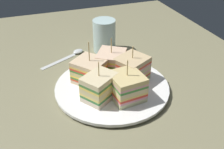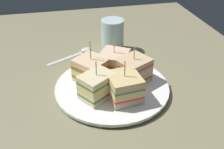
# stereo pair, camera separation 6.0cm
# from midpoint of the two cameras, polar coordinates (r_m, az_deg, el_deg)

# --- Properties ---
(ground_plane) EXTENTS (1.17, 0.86, 0.02)m
(ground_plane) POSITION_cam_midpoint_polar(r_m,az_deg,el_deg) (0.63, 2.73, -4.05)
(ground_plane) COLOR #7C7657
(plate) EXTENTS (0.27, 0.27, 0.01)m
(plate) POSITION_cam_midpoint_polar(r_m,az_deg,el_deg) (0.62, 2.77, -2.82)
(plate) COLOR white
(plate) RESTS_ON ground_plane
(sandwich_wedge_0) EXTENTS (0.09, 0.09, 0.09)m
(sandwich_wedge_0) POSITION_cam_midpoint_polar(r_m,az_deg,el_deg) (0.64, 3.07, 2.42)
(sandwich_wedge_0) COLOR beige
(sandwich_wedge_0) RESTS_ON plate
(sandwich_wedge_1) EXTENTS (0.09, 0.09, 0.10)m
(sandwich_wedge_1) POSITION_cam_midpoint_polar(r_m,az_deg,el_deg) (0.62, -1.74, 0.97)
(sandwich_wedge_1) COLOR beige
(sandwich_wedge_1) RESTS_ON plate
(sandwich_wedge_2) EXTENTS (0.08, 0.09, 0.09)m
(sandwich_wedge_2) POSITION_cam_midpoint_polar(r_m,az_deg,el_deg) (0.56, -0.25, -2.63)
(sandwich_wedge_2) COLOR beige
(sandwich_wedge_2) RESTS_ON plate
(sandwich_wedge_3) EXTENTS (0.08, 0.07, 0.09)m
(sandwich_wedge_3) POSITION_cam_midpoint_polar(r_m,az_deg,el_deg) (0.56, 5.69, -2.87)
(sandwich_wedge_3) COLOR beige
(sandwich_wedge_3) RESTS_ON plate
(sandwich_wedge_4) EXTENTS (0.09, 0.09, 0.09)m
(sandwich_wedge_4) POSITION_cam_midpoint_polar(r_m,az_deg,el_deg) (0.62, 7.37, 0.90)
(sandwich_wedge_4) COLOR beige
(sandwich_wedge_4) RESTS_ON plate
(chip_pile) EXTENTS (0.06, 0.05, 0.02)m
(chip_pile) POSITION_cam_midpoint_polar(r_m,az_deg,el_deg) (0.62, 2.03, -1.36)
(chip_pile) COLOR #EABD71
(chip_pile) RESTS_ON plate
(spoon) EXTENTS (0.08, 0.14, 0.01)m
(spoon) POSITION_cam_midpoint_polar(r_m,az_deg,el_deg) (0.78, -4.84, 4.74)
(spoon) COLOR silver
(spoon) RESTS_ON ground_plane
(drinking_glass) EXTENTS (0.07, 0.07, 0.09)m
(drinking_glass) POSITION_cam_midpoint_polar(r_m,az_deg,el_deg) (0.78, 2.33, 7.93)
(drinking_glass) COLOR silver
(drinking_glass) RESTS_ON ground_plane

